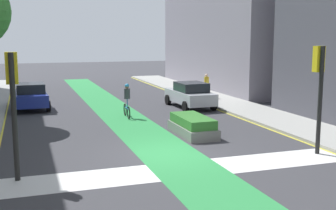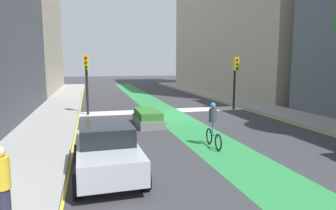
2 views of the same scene
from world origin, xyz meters
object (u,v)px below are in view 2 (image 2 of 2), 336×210
object	(u,v)px
car_silver_right_far	(107,149)
pedestrian_sidewalk_right_a	(2,185)
traffic_signal_near_left	(235,73)
cyclist_in_lane	(213,124)
traffic_signal_near_right	(86,73)
median_planter	(148,118)

from	to	relation	value
car_silver_right_far	pedestrian_sidewalk_right_a	xyz separation A→B (m)	(2.27, 2.71, 0.19)
traffic_signal_near_left	cyclist_in_lane	distance (m)	10.57
traffic_signal_near_left	car_silver_right_far	world-z (taller)	traffic_signal_near_left
traffic_signal_near_right	cyclist_in_lane	world-z (taller)	traffic_signal_near_right
car_silver_right_far	pedestrian_sidewalk_right_a	size ratio (longest dim) A/B	2.56
traffic_signal_near_right	car_silver_right_far	size ratio (longest dim) A/B	0.94
car_silver_right_far	median_planter	bearing A→B (deg)	-110.59
traffic_signal_near_left	cyclist_in_lane	size ratio (longest dim) A/B	2.09
car_silver_right_far	median_planter	world-z (taller)	car_silver_right_far
traffic_signal_near_right	car_silver_right_far	world-z (taller)	traffic_signal_near_right
pedestrian_sidewalk_right_a	car_silver_right_far	bearing A→B (deg)	-129.87
traffic_signal_near_left	pedestrian_sidewalk_right_a	xyz separation A→B (m)	(12.24, 13.64, -1.74)
car_silver_right_far	traffic_signal_near_right	bearing A→B (deg)	-86.81
cyclist_in_lane	median_planter	xyz separation A→B (m)	(1.81, -4.98, -0.57)
pedestrian_sidewalk_right_a	traffic_signal_near_right	bearing A→B (deg)	-96.68
cyclist_in_lane	pedestrian_sidewalk_right_a	distance (m)	8.27
pedestrian_sidewalk_right_a	median_planter	xyz separation A→B (m)	(-4.92, -9.77, -0.59)
car_silver_right_far	pedestrian_sidewalk_right_a	distance (m)	3.54
median_planter	pedestrian_sidewalk_right_a	bearing A→B (deg)	63.28
traffic_signal_near_right	car_silver_right_far	bearing A→B (deg)	93.19
traffic_signal_near_right	pedestrian_sidewalk_right_a	xyz separation A→B (m)	(1.64, 14.00, -1.81)
car_silver_right_far	cyclist_in_lane	xyz separation A→B (m)	(-4.46, -2.08, 0.17)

